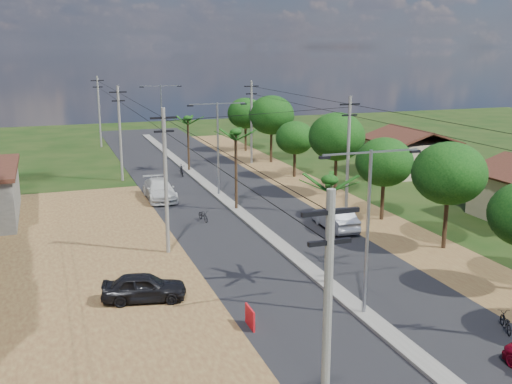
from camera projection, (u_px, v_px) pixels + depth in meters
ground at (364, 315)px, 28.53m from camera, size 160.00×160.00×0.00m
road at (258, 228)px, 42.27m from camera, size 12.00×110.00×0.04m
median at (244, 216)px, 45.00m from camera, size 1.00×90.00×0.18m
dirt_lot_west at (31, 294)px, 30.99m from camera, size 18.00×46.00×0.04m
dirt_shoulder_east at (364, 217)px, 45.03m from camera, size 5.00×90.00×0.03m
house_east_far at (410, 149)px, 60.44m from camera, size 7.60×7.50×4.60m
tree_east_c at (449, 173)px, 36.95m from camera, size 4.60×4.60×6.83m
tree_east_d at (384, 162)px, 43.39m from camera, size 4.20×4.20×6.13m
tree_east_e at (337, 137)px, 50.60m from camera, size 4.80×4.80×7.14m
tree_east_f at (295, 138)px, 58.08m from camera, size 3.80×3.80×5.52m
tree_east_g at (271, 115)px, 65.29m from camera, size 5.00×5.00×7.38m
tree_east_h at (246, 113)px, 72.66m from camera, size 4.40×4.40×6.52m
palm_median_near at (330, 185)px, 30.89m from camera, size 2.00×2.00×6.15m
palm_median_mid at (236, 136)px, 45.46m from camera, size 2.00×2.00×6.55m
palm_median_far at (188, 121)px, 60.27m from camera, size 2.00×2.00×5.85m
streetlight_near at (368, 219)px, 27.41m from camera, size 5.10×0.18×8.00m
streetlight_mid at (218, 141)px, 50.31m from camera, size 5.10×0.18×8.00m
streetlight_far at (162, 112)px, 73.20m from camera, size 5.10×0.18×8.00m
utility_pole_w_a at (327, 343)px, 15.98m from camera, size 1.60×0.24×9.00m
utility_pole_w_b at (166, 178)px, 36.13m from camera, size 1.60×0.24×9.00m
utility_pole_w_c at (120, 131)px, 56.28m from camera, size 1.60×0.24×9.00m
utility_pole_w_d at (99, 110)px, 75.52m from camera, size 1.60×0.24×9.00m
utility_pole_e_b at (348, 153)px, 44.50m from camera, size 1.60×0.24×9.00m
utility_pole_e_c at (251, 120)px, 64.66m from camera, size 1.60×0.24×9.00m
car_silver_mid at (335, 219)px, 41.76m from camera, size 1.87×4.82×1.56m
car_white_far at (160, 190)px, 50.04m from camera, size 2.35×5.62×1.62m
car_parked_dark at (144, 288)px, 30.01m from camera, size 4.44×2.51×1.43m
moto_rider_east at (506, 323)px, 26.88m from camera, size 1.14×1.63×0.81m
moto_rider_west_a at (203, 216)px, 43.83m from camera, size 0.79×1.69×0.86m
moto_rider_west_b at (182, 171)px, 59.21m from camera, size 0.70×1.94×1.14m
roadside_sign at (250, 318)px, 27.16m from camera, size 0.09×1.19×0.99m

